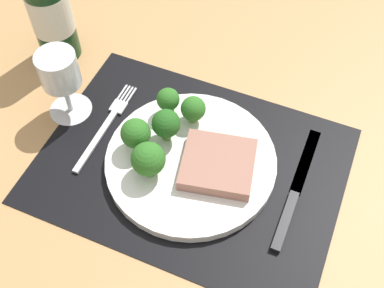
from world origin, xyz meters
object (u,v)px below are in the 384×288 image
Objects in this scene: plate at (191,161)px; fork at (106,125)px; steak at (219,162)px; wine_glass at (60,74)px; knife at (294,196)px; wine_bottle at (48,4)px.

fork is at bearing 174.88° from plate.
wine_glass is (-27.70, 1.99, 5.77)cm from steak.
wine_bottle is at bearing 168.05° from knife.
knife is at bearing 0.53° from steak.
steak reaches higher than knife.
wine_glass is at bearing 175.90° from steak.
steak reaches higher than fork.
steak is (4.44, 0.42, 1.84)cm from plate.
plate is 2.11× the size of wine_glass.
knife is (16.44, 0.53, -0.50)cm from plate.
plate is at bearing -2.91° from fork.
wine_bottle is 14.57cm from wine_glass.
steak is at bearing 5.41° from plate.
fork is (-20.29, 1.00, -2.39)cm from steak.
wine_glass is (-39.70, 1.87, 8.11)cm from knife.
knife is at bearing 1.85° from plate.
wine_bottle is (-36.46, 13.36, 8.29)cm from steak.
plate is 24.59cm from wine_glass.
knife is 40.56cm from wine_glass.
wine_glass is (8.76, -11.37, -2.52)cm from wine_bottle.
steak is 12.23cm from knife.
fork is at bearing -7.58° from wine_glass.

